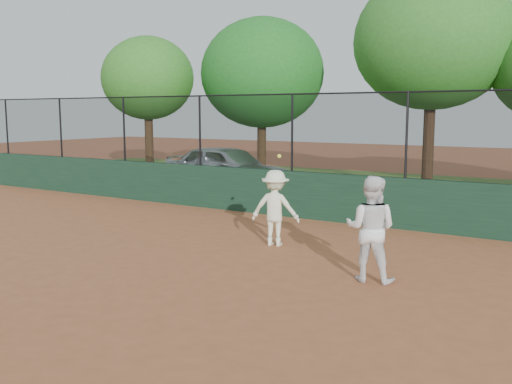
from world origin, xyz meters
The scene contains 10 objects.
ground centered at (0.00, 0.00, 0.00)m, with size 80.00×80.00×0.00m, color #A35834.
back_wall centered at (0.00, 6.00, 0.60)m, with size 26.00×0.20×1.20m, color #1A3B26.
grass_strip centered at (0.00, 12.00, 0.00)m, with size 36.00×12.00×0.01m, color #34561A.
parked_car centered at (-4.63, 8.94, 0.81)m, with size 1.91×4.75×1.62m, color silver.
player_second centered at (3.35, 1.64, 0.86)m, with size 0.83×0.65×1.72m, color white.
player_main centered at (0.79, 2.96, 0.78)m, with size 1.12×0.80×1.91m.
fence_assembly centered at (-0.03, 6.00, 2.24)m, with size 26.00×0.06×2.00m.
tree_0 centered at (-10.26, 11.17, 4.12)m, with size 4.02×3.66×5.87m.
tree_1 centered at (-5.26, 12.21, 4.22)m, with size 4.92×4.47×6.36m.
tree_2 centered at (1.40, 11.79, 4.97)m, with size 5.10×4.64×7.19m.
Camera 1 is at (6.59, -6.97, 2.72)m, focal length 40.00 mm.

